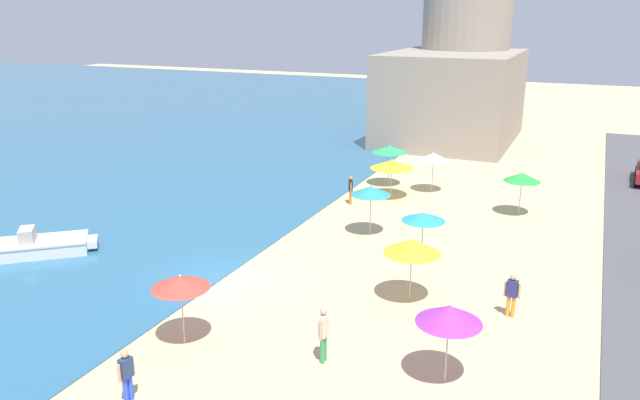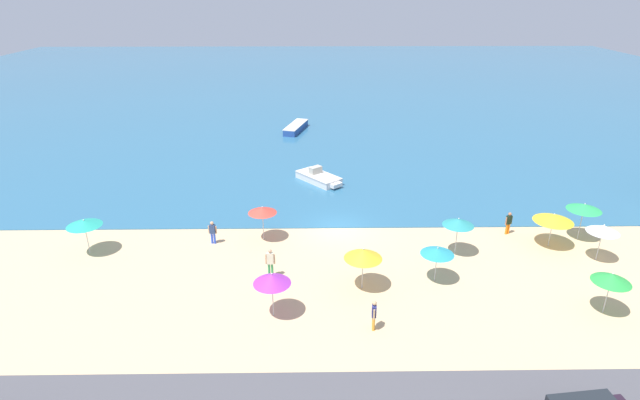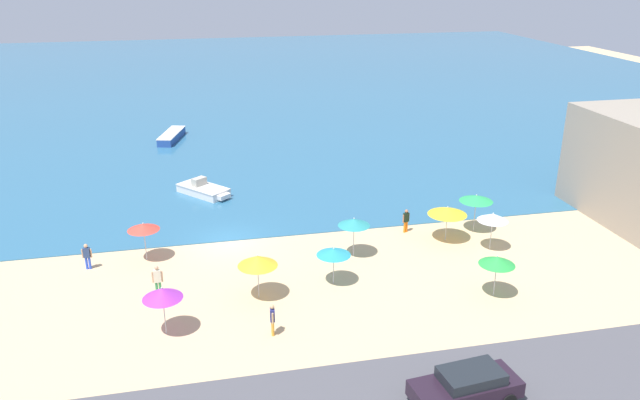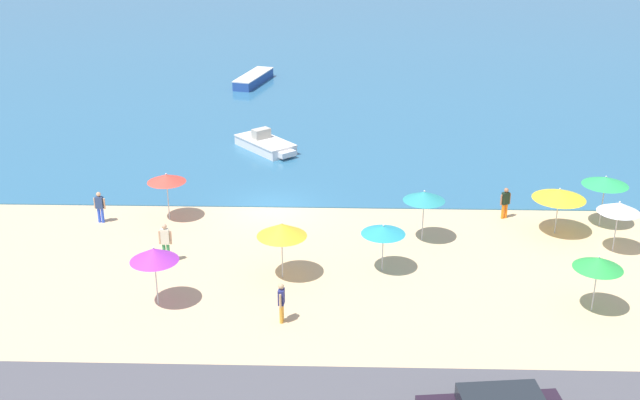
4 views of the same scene
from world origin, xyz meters
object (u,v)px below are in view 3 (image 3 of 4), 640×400
Objects in this scene: beach_umbrella_3 at (497,261)px; bather_3 at (272,318)px; bather_1 at (406,220)px; beach_umbrella_6 at (258,261)px; bather_0 at (87,255)px; skiff_nearshore at (203,190)px; beach_umbrella_1 at (476,198)px; beach_umbrella_9 at (143,227)px; beach_umbrella_8 at (334,252)px; beach_umbrella_4 at (493,217)px; bather_2 at (158,279)px; parked_car_0 at (467,386)px; beach_umbrella_0 at (447,211)px; skiff_offshore at (172,136)px; beach_umbrella_2 at (354,222)px; beach_umbrella_5 at (162,293)px.

bather_3 is (-11.98, -1.17, -1.16)m from beach_umbrella_3.
beach_umbrella_6 is at bearing -148.37° from bather_1.
bather_0 is 0.36× the size of skiff_nearshore.
beach_umbrella_9 is (-20.82, 0.20, -0.16)m from beach_umbrella_1.
beach_umbrella_8 is at bearing -155.08° from beach_umbrella_1.
beach_umbrella_1 is 1.06× the size of beach_umbrella_4.
skiff_nearshore is at bearing 78.87° from bather_2.
beach_umbrella_3 is at bearing -52.36° from skiff_nearshore.
bather_1 reaches higher than bather_0.
bather_1 is 0.36× the size of skiff_nearshore.
parked_car_0 is at bearing -42.87° from bather_2.
beach_umbrella_0 reaches higher than beach_umbrella_8.
beach_umbrella_8 is at bearing -154.00° from beach_umbrella_0.
beach_umbrella_4 is at bearing -94.40° from beach_umbrella_1.
beach_umbrella_3 is 9.11m from bather_1.
beach_umbrella_6 is 5.43m from bather_2.
skiff_offshore is (-15.04, 26.02, -0.46)m from bather_1.
beach_umbrella_6 is 1.04× the size of beach_umbrella_9.
beach_umbrella_3 is 0.54× the size of skiff_nearshore.
beach_umbrella_8 is at bearing -3.48° from bather_2.
beach_umbrella_9 is at bearing 8.14° from bather_0.
beach_umbrella_5 reaches higher than beach_umbrella_2.
beach_umbrella_1 is at bearing 12.34° from bather_2.
bather_0 is at bearing 160.74° from beach_umbrella_8.
beach_umbrella_8 is at bearing 19.17° from beach_umbrella_5.
beach_umbrella_8 reaches higher than bather_0.
bather_3 is (-3.98, -4.28, -1.00)m from beach_umbrella_8.
bather_0 is 27.47m from skiff_offshore.
beach_umbrella_3 is (-2.64, -8.05, -0.23)m from beach_umbrella_1.
bather_1 is at bearing 101.35° from beach_umbrella_3.
beach_umbrella_1 is 20.18m from skiff_nearshore.
bather_2 is 0.31× the size of skiff_offshore.
beach_umbrella_3 reaches higher than skiff_nearshore.
beach_umbrella_9 is 0.53× the size of parked_car_0.
beach_umbrella_5 is at bearing -157.65° from beach_umbrella_1.
beach_umbrella_5 is 1.55× the size of bather_3.
bather_0 is at bearing -122.74° from skiff_nearshore.
bather_3 is 20.00m from skiff_nearshore.
parked_car_0 reaches higher than skiff_nearshore.
beach_umbrella_5 is 34.92m from skiff_offshore.
beach_umbrella_6 reaches higher than skiff_offshore.
beach_umbrella_8 is 1.37× the size of bather_0.
beach_umbrella_6 is 0.58× the size of skiff_nearshore.
bather_3 is at bearing -145.87° from beach_umbrella_0.
beach_umbrella_1 is 1.42× the size of bather_2.
bather_2 is (-5.15, 1.25, -1.16)m from beach_umbrella_6.
beach_umbrella_2 is at bearing -56.15° from skiff_nearshore.
beach_umbrella_1 is 17.61m from parked_car_0.
beach_umbrella_5 is (-17.25, -7.16, 0.20)m from beach_umbrella_0.
beach_umbrella_8 is (-10.43, -2.19, -0.22)m from beach_umbrella_4.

